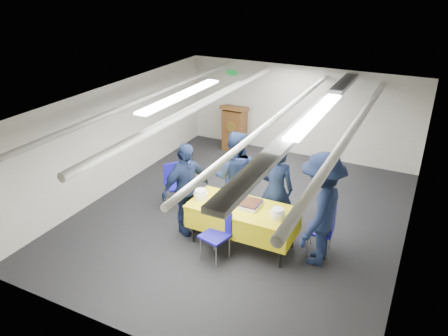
{
  "coord_description": "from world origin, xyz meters",
  "views": [
    {
      "loc": [
        3.02,
        -6.84,
        4.5
      ],
      "look_at": [
        -0.29,
        -0.2,
        1.05
      ],
      "focal_mm": 35.0,
      "sensor_mm": 36.0,
      "label": 1
    }
  ],
  "objects_px": {
    "sailor_b": "(235,177)",
    "sailor_d": "(320,210)",
    "podium": "(235,127)",
    "sheet_cake": "(246,203)",
    "chair_near": "(218,230)",
    "chair_left": "(175,180)",
    "serving_table": "(243,218)",
    "sailor_c": "(186,189)",
    "chair_right": "(326,227)",
    "sailor_a": "(275,190)"
  },
  "relations": [
    {
      "from": "chair_left",
      "to": "sailor_b",
      "type": "height_order",
      "value": "sailor_b"
    },
    {
      "from": "chair_near",
      "to": "sailor_b",
      "type": "distance_m",
      "value": 1.33
    },
    {
      "from": "podium",
      "to": "sailor_b",
      "type": "distance_m",
      "value": 3.57
    },
    {
      "from": "podium",
      "to": "sailor_b",
      "type": "bearing_deg",
      "value": -64.65
    },
    {
      "from": "chair_right",
      "to": "chair_near",
      "type": "bearing_deg",
      "value": -150.58
    },
    {
      "from": "serving_table",
      "to": "sailor_d",
      "type": "relative_size",
      "value": 0.97
    },
    {
      "from": "serving_table",
      "to": "sailor_a",
      "type": "relative_size",
      "value": 1.08
    },
    {
      "from": "sailor_d",
      "to": "podium",
      "type": "bearing_deg",
      "value": -135.28
    },
    {
      "from": "sailor_a",
      "to": "serving_table",
      "type": "bearing_deg",
      "value": 46.08
    },
    {
      "from": "serving_table",
      "to": "sailor_b",
      "type": "xyz_separation_m",
      "value": [
        -0.51,
        0.76,
        0.34
      ]
    },
    {
      "from": "chair_right",
      "to": "sailor_c",
      "type": "xyz_separation_m",
      "value": [
        -2.46,
        -0.43,
        0.34
      ]
    },
    {
      "from": "podium",
      "to": "sailor_a",
      "type": "height_order",
      "value": "sailor_a"
    },
    {
      "from": "chair_right",
      "to": "sailor_d",
      "type": "xyz_separation_m",
      "value": [
        -0.07,
        -0.25,
        0.44
      ]
    },
    {
      "from": "sheet_cake",
      "to": "chair_near",
      "type": "distance_m",
      "value": 0.68
    },
    {
      "from": "chair_near",
      "to": "sailor_a",
      "type": "height_order",
      "value": "sailor_a"
    },
    {
      "from": "sailor_d",
      "to": "sheet_cake",
      "type": "bearing_deg",
      "value": -83.0
    },
    {
      "from": "podium",
      "to": "sailor_b",
      "type": "height_order",
      "value": "sailor_b"
    },
    {
      "from": "serving_table",
      "to": "sheet_cake",
      "type": "xyz_separation_m",
      "value": [
        0.03,
        0.08,
        0.25
      ]
    },
    {
      "from": "sheet_cake",
      "to": "chair_left",
      "type": "xyz_separation_m",
      "value": [
        -1.89,
        0.68,
        -0.28
      ]
    },
    {
      "from": "serving_table",
      "to": "sailor_d",
      "type": "xyz_separation_m",
      "value": [
        1.28,
        0.15,
        0.41
      ]
    },
    {
      "from": "serving_table",
      "to": "podium",
      "type": "distance_m",
      "value": 4.46
    },
    {
      "from": "sailor_b",
      "to": "sailor_c",
      "type": "height_order",
      "value": "sailor_b"
    },
    {
      "from": "chair_near",
      "to": "sailor_d",
      "type": "relative_size",
      "value": 0.45
    },
    {
      "from": "chair_left",
      "to": "sailor_a",
      "type": "relative_size",
      "value": 0.5
    },
    {
      "from": "sailor_a",
      "to": "sailor_c",
      "type": "xyz_separation_m",
      "value": [
        -1.45,
        -0.68,
        -0.0
      ]
    },
    {
      "from": "chair_near",
      "to": "chair_right",
      "type": "xyz_separation_m",
      "value": [
        1.57,
        0.89,
        0.0
      ]
    },
    {
      "from": "podium",
      "to": "chair_near",
      "type": "bearing_deg",
      "value": -67.94
    },
    {
      "from": "sailor_c",
      "to": "chair_near",
      "type": "bearing_deg",
      "value": -97.27
    },
    {
      "from": "chair_near",
      "to": "sailor_a",
      "type": "bearing_deg",
      "value": 63.61
    },
    {
      "from": "sailor_c",
      "to": "serving_table",
      "type": "bearing_deg",
      "value": -68.37
    },
    {
      "from": "serving_table",
      "to": "sailor_c",
      "type": "distance_m",
      "value": 1.16
    },
    {
      "from": "sailor_b",
      "to": "sailor_d",
      "type": "xyz_separation_m",
      "value": [
        1.79,
        -0.61,
        0.07
      ]
    },
    {
      "from": "chair_right",
      "to": "podium",
      "type": "bearing_deg",
      "value": 133.37
    },
    {
      "from": "serving_table",
      "to": "sailor_c",
      "type": "relative_size",
      "value": 1.08
    },
    {
      "from": "sailor_b",
      "to": "chair_left",
      "type": "bearing_deg",
      "value": -14.36
    },
    {
      "from": "serving_table",
      "to": "sailor_c",
      "type": "height_order",
      "value": "sailor_c"
    },
    {
      "from": "sailor_b",
      "to": "sailor_c",
      "type": "bearing_deg",
      "value": 38.46
    },
    {
      "from": "sailor_c",
      "to": "chair_right",
      "type": "bearing_deg",
      "value": -60.18
    },
    {
      "from": "chair_left",
      "to": "sailor_b",
      "type": "bearing_deg",
      "value": 0.08
    },
    {
      "from": "serving_table",
      "to": "sailor_b",
      "type": "bearing_deg",
      "value": 124.01
    },
    {
      "from": "sheet_cake",
      "to": "sailor_a",
      "type": "relative_size",
      "value": 0.29
    },
    {
      "from": "serving_table",
      "to": "chair_near",
      "type": "bearing_deg",
      "value": -114.91
    },
    {
      "from": "sailor_a",
      "to": "chair_left",
      "type": "bearing_deg",
      "value": -19.3
    },
    {
      "from": "serving_table",
      "to": "sailor_d",
      "type": "distance_m",
      "value": 1.35
    },
    {
      "from": "podium",
      "to": "chair_left",
      "type": "xyz_separation_m",
      "value": [
        0.17,
        -3.21,
        -0.08
      ]
    },
    {
      "from": "chair_left",
      "to": "sailor_b",
      "type": "relative_size",
      "value": 0.48
    },
    {
      "from": "serving_table",
      "to": "chair_near",
      "type": "distance_m",
      "value": 0.54
    },
    {
      "from": "chair_left",
      "to": "chair_right",
      "type": "bearing_deg",
      "value": -6.42
    },
    {
      "from": "sheet_cake",
      "to": "chair_near",
      "type": "bearing_deg",
      "value": -114.03
    },
    {
      "from": "sailor_d",
      "to": "sailor_c",
      "type": "bearing_deg",
      "value": -81.79
    }
  ]
}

